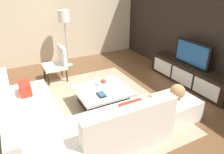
{
  "coord_description": "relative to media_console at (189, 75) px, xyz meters",
  "views": [
    {
      "loc": [
        3.34,
        -1.5,
        2.43
      ],
      "look_at": [
        -0.29,
        0.42,
        0.5
      ],
      "focal_mm": 34.24,
      "sensor_mm": 36.0,
      "label": 1
    }
  ],
  "objects": [
    {
      "name": "television",
      "position": [
        0.0,
        0.0,
        0.55
      ],
      "size": [
        1.02,
        0.06,
        0.59
      ],
      "color": "black",
      "rests_on": "media_console"
    },
    {
      "name": "ottoman",
      "position": [
        0.89,
        -1.25,
        -0.05
      ],
      "size": [
        0.7,
        0.7,
        0.4
      ],
      "primitive_type": "cube",
      "color": "white",
      "rests_on": "ground"
    },
    {
      "name": "book_stack",
      "position": [
        0.12,
        -2.42,
        0.15
      ],
      "size": [
        0.21,
        0.13,
        0.05
      ],
      "color": "#1E232D",
      "rests_on": "coffee_table"
    },
    {
      "name": "ground_plane",
      "position": [
        0.0,
        -2.4,
        -0.25
      ],
      "size": [
        14.0,
        14.0,
        0.0
      ],
      "primitive_type": "plane",
      "color": "brown"
    },
    {
      "name": "accent_chair_near",
      "position": [
        -1.76,
        -2.76,
        0.24
      ],
      "size": [
        0.56,
        0.54,
        0.87
      ],
      "rotation": [
        0.0,
        0.0,
        0.18
      ],
      "color": "black",
      "rests_on": "ground"
    },
    {
      "name": "decorative_ball",
      "position": [
        0.89,
        -1.25,
        0.29
      ],
      "size": [
        0.28,
        0.28,
        0.28
      ],
      "primitive_type": "sphere",
      "color": "#AD8451",
      "rests_on": "ottoman"
    },
    {
      "name": "coffee_table",
      "position": [
        -0.1,
        -2.3,
        -0.05
      ],
      "size": [
        0.95,
        1.05,
        0.38
      ],
      "color": "black",
      "rests_on": "ground"
    },
    {
      "name": "feature_wall_back",
      "position": [
        0.0,
        0.3,
        1.15
      ],
      "size": [
        6.4,
        0.12,
        2.8
      ],
      "primitive_type": "cube",
      "color": "black",
      "rests_on": "ground"
    },
    {
      "name": "fruit_bowl",
      "position": [
        -0.28,
        -2.2,
        0.18
      ],
      "size": [
        0.28,
        0.28,
        0.14
      ],
      "color": "silver",
      "rests_on": "coffee_table"
    },
    {
      "name": "area_rug",
      "position": [
        -0.1,
        -2.4,
        -0.24
      ],
      "size": [
        3.34,
        2.56,
        0.01
      ],
      "primitive_type": "cube",
      "color": "tan",
      "rests_on": "ground"
    },
    {
      "name": "media_console",
      "position": [
        0.0,
        0.0,
        0.0
      ],
      "size": [
        2.31,
        0.47,
        0.5
      ],
      "color": "black",
      "rests_on": "ground"
    },
    {
      "name": "side_wall_left",
      "position": [
        -3.2,
        -2.2,
        1.15
      ],
      "size": [
        0.12,
        5.2,
        2.8
      ],
      "primitive_type": "cube",
      "color": "beige",
      "rests_on": "ground"
    },
    {
      "name": "floor_lamp",
      "position": [
        -2.61,
        -2.26,
        1.11
      ],
      "size": [
        0.32,
        0.32,
        1.62
      ],
      "color": "#A5A5AA",
      "rests_on": "ground"
    },
    {
      "name": "sectional_couch",
      "position": [
        0.52,
        -3.28,
        0.04
      ],
      "size": [
        2.43,
        2.34,
        0.84
      ],
      "color": "white",
      "rests_on": "ground"
    }
  ]
}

